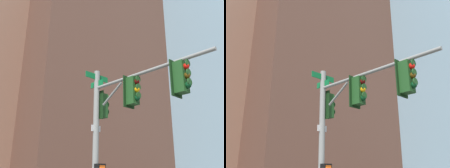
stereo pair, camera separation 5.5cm
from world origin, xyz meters
The scene contains 2 objects.
signal_pole_assembly centered at (-0.54, 1.55, 4.34)m, with size 1.83×5.30×6.35m.
building_brick_nearside centered at (-14.37, -29.54, 18.85)m, with size 21.12×17.05×37.71m, color brown.
Camera 2 is at (4.38, 9.41, 2.34)m, focal length 41.27 mm.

